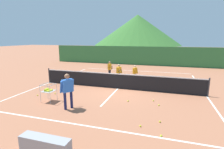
# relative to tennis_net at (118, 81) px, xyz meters

# --- Properties ---
(ground_plane) EXTENTS (120.00, 120.00, 0.00)m
(ground_plane) POSITION_rel_tennis_net_xyz_m (0.00, 0.00, -0.50)
(ground_plane) COLOR #A86647
(line_baseline_near) EXTENTS (10.19, 0.08, 0.01)m
(line_baseline_near) POSITION_rel_tennis_net_xyz_m (0.00, -4.96, -0.50)
(line_baseline_near) COLOR white
(line_baseline_near) RESTS_ON ground
(line_baseline_far) EXTENTS (10.19, 0.08, 0.01)m
(line_baseline_far) POSITION_rel_tennis_net_xyz_m (0.00, 6.36, -0.50)
(line_baseline_far) COLOR white
(line_baseline_far) RESTS_ON ground
(line_sideline_west) EXTENTS (0.08, 11.32, 0.01)m
(line_sideline_west) POSITION_rel_tennis_net_xyz_m (-5.10, 0.00, -0.50)
(line_sideline_west) COLOR white
(line_sideline_west) RESTS_ON ground
(line_sideline_east) EXTENTS (0.08, 11.32, 0.01)m
(line_sideline_east) POSITION_rel_tennis_net_xyz_m (5.10, 0.00, -0.50)
(line_sideline_east) COLOR white
(line_sideline_east) RESTS_ON ground
(line_service_center) EXTENTS (0.08, 6.22, 0.01)m
(line_service_center) POSITION_rel_tennis_net_xyz_m (0.00, 0.00, -0.50)
(line_service_center) COLOR white
(line_service_center) RESTS_ON ground
(tennis_net) EXTENTS (10.35, 0.08, 1.05)m
(tennis_net) POSITION_rel_tennis_net_xyz_m (0.00, 0.00, 0.00)
(tennis_net) COLOR #333338
(tennis_net) RESTS_ON ground
(instructor) EXTENTS (0.55, 0.81, 1.62)m
(instructor) POSITION_rel_tennis_net_xyz_m (-1.31, -3.74, 0.47)
(instructor) COLOR #191E4C
(instructor) RESTS_ON ground
(student_0) EXTENTS (0.41, 0.66, 1.33)m
(student_0) POSITION_rel_tennis_net_xyz_m (-1.48, 2.87, 0.30)
(student_0) COLOR black
(student_0) RESTS_ON ground
(student_1) EXTENTS (0.42, 0.71, 1.31)m
(student_1) POSITION_rel_tennis_net_xyz_m (-0.38, 1.66, 0.29)
(student_1) COLOR navy
(student_1) RESTS_ON ground
(student_2) EXTENTS (0.38, 0.48, 1.22)m
(student_2) POSITION_rel_tennis_net_xyz_m (0.71, 2.12, 0.23)
(student_2) COLOR silver
(student_2) RESTS_ON ground
(ball_cart) EXTENTS (0.58, 0.58, 0.90)m
(ball_cart) POSITION_rel_tennis_net_xyz_m (-2.75, -3.24, 0.09)
(ball_cart) COLOR #B7B7BC
(ball_cart) RESTS_ON ground
(tennis_ball_0) EXTENTS (0.07, 0.07, 0.07)m
(tennis_ball_0) POSITION_rel_tennis_net_xyz_m (2.05, -4.44, -0.47)
(tennis_ball_0) COLOR yellow
(tennis_ball_0) RESTS_ON ground
(tennis_ball_1) EXTENTS (0.07, 0.07, 0.07)m
(tennis_ball_1) POSITION_rel_tennis_net_xyz_m (2.72, -3.89, -0.47)
(tennis_ball_1) COLOR yellow
(tennis_ball_1) RESTS_ON ground
(tennis_ball_2) EXTENTS (0.07, 0.07, 0.07)m
(tennis_ball_2) POSITION_rel_tennis_net_xyz_m (1.10, -2.08, -0.47)
(tennis_ball_2) COLOR yellow
(tennis_ball_2) RESTS_ON ground
(tennis_ball_3) EXTENTS (0.07, 0.07, 0.07)m
(tennis_ball_3) POSITION_rel_tennis_net_xyz_m (-3.18, -2.13, -0.47)
(tennis_ball_3) COLOR yellow
(tennis_ball_3) RESTS_ON ground
(tennis_ball_4) EXTENTS (0.07, 0.07, 0.07)m
(tennis_ball_4) POSITION_rel_tennis_net_xyz_m (2.61, -2.20, -0.47)
(tennis_ball_4) COLOR yellow
(tennis_ball_4) RESTS_ON ground
(tennis_ball_5) EXTENTS (0.07, 0.07, 0.07)m
(tennis_ball_5) POSITION_rel_tennis_net_xyz_m (-3.92, -2.69, -0.47)
(tennis_ball_5) COLOR yellow
(tennis_ball_5) RESTS_ON ground
(tennis_ball_6) EXTENTS (0.07, 0.07, 0.07)m
(tennis_ball_6) POSITION_rel_tennis_net_xyz_m (2.79, -4.88, -0.47)
(tennis_ball_6) COLOR yellow
(tennis_ball_6) RESTS_ON ground
(tennis_ball_7) EXTENTS (0.07, 0.07, 0.07)m
(tennis_ball_7) POSITION_rel_tennis_net_xyz_m (2.32, -1.65, -0.47)
(tennis_ball_7) COLOR yellow
(tennis_ball_7) RESTS_ON ground
(tennis_ball_8) EXTENTS (0.07, 0.07, 0.07)m
(tennis_ball_8) POSITION_rel_tennis_net_xyz_m (-2.98, -0.66, -0.47)
(tennis_ball_8) COLOR yellow
(tennis_ball_8) RESTS_ON ground
(windscreen_fence) EXTENTS (22.42, 0.08, 2.21)m
(windscreen_fence) POSITION_rel_tennis_net_xyz_m (0.00, 10.32, 0.60)
(windscreen_fence) COLOR #33753D
(windscreen_fence) RESTS_ON ground
(courtside_bench) EXTENTS (1.50, 0.36, 0.46)m
(courtside_bench) POSITION_rel_tennis_net_xyz_m (-0.29, -6.65, -0.27)
(courtside_bench) COLOR #99999E
(courtside_bench) RESTS_ON ground
(hill_0) EXTENTS (38.91, 38.91, 13.54)m
(hill_0) POSITION_rel_tennis_net_xyz_m (-10.02, 69.94, 6.27)
(hill_0) COLOR #38702D
(hill_0) RESTS_ON ground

